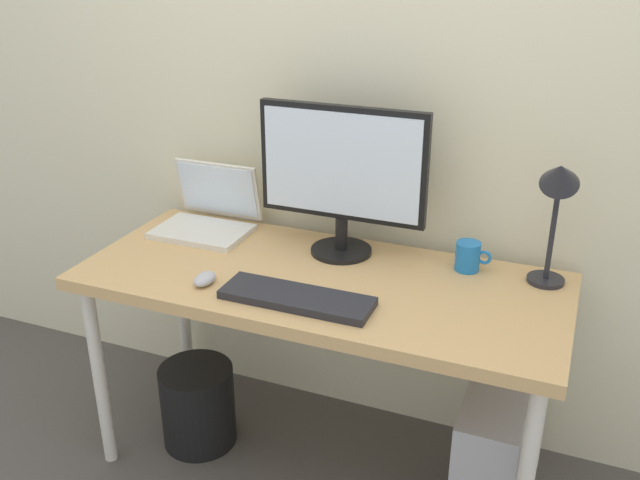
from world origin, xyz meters
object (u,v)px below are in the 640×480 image
at_px(keyboard, 297,298).
at_px(computer_tower, 489,457).
at_px(desk, 320,294).
at_px(mouse, 205,279).
at_px(laptop, 209,213).
at_px(coffee_mug, 468,256).
at_px(monitor, 342,172).
at_px(desk_lamp, 557,194).
at_px(wastebasket, 198,405).

bearing_deg(keyboard, computer_tower, 16.52).
xyz_separation_m(desk, mouse, (-0.30, -0.18, 0.08)).
distance_m(keyboard, mouse, 0.30).
height_order(laptop, coffee_mug, laptop).
bearing_deg(keyboard, monitor, 90.15).
distance_m(monitor, keyboard, 0.45).
relative_size(mouse, computer_tower, 0.21).
bearing_deg(keyboard, laptop, 143.25).
relative_size(laptop, mouse, 3.56).
bearing_deg(laptop, coffee_mug, 0.68).
relative_size(monitor, laptop, 1.70).
relative_size(desk, computer_tower, 3.54).
bearing_deg(desk_lamp, monitor, -179.96).
height_order(mouse, wastebasket, mouse).
height_order(desk, wastebasket, desk).
relative_size(laptop, desk_lamp, 0.77).
xyz_separation_m(mouse, wastebasket, (-0.15, 0.13, -0.59)).
xyz_separation_m(mouse, coffee_mug, (0.71, 0.39, 0.03)).
relative_size(keyboard, mouse, 4.89).
bearing_deg(desk_lamp, coffee_mug, 173.38).
height_order(desk, keyboard, keyboard).
height_order(monitor, desk_lamp, monitor).
relative_size(desk, monitor, 2.73).
bearing_deg(coffee_mug, desk, -152.65).
xyz_separation_m(keyboard, mouse, (-0.30, -0.00, 0.01)).
bearing_deg(desk, laptop, 158.26).
xyz_separation_m(desk, coffee_mug, (0.41, 0.21, 0.11)).
height_order(desk, coffee_mug, coffee_mug).
bearing_deg(desk_lamp, wastebasket, -167.72).
height_order(monitor, computer_tower, monitor).
distance_m(desk_lamp, coffee_mug, 0.34).
relative_size(monitor, keyboard, 1.24).
xyz_separation_m(monitor, computer_tower, (0.56, -0.19, -0.79)).
xyz_separation_m(coffee_mug, wastebasket, (-0.85, -0.26, -0.62)).
bearing_deg(computer_tower, keyboard, -163.48).
bearing_deg(monitor, laptop, 178.08).
distance_m(keyboard, computer_tower, 0.79).
distance_m(desk_lamp, computer_tower, 0.83).
distance_m(desk, desk_lamp, 0.76).
bearing_deg(laptop, mouse, -61.63).
bearing_deg(desk, computer_tower, -0.97).
height_order(monitor, coffee_mug, monitor).
height_order(desk, computer_tower, desk).
height_order(coffee_mug, wastebasket, coffee_mug).
bearing_deg(computer_tower, monitor, 161.04).
height_order(mouse, computer_tower, mouse).
height_order(laptop, wastebasket, laptop).
xyz_separation_m(laptop, computer_tower, (1.07, -0.21, -0.57)).
xyz_separation_m(coffee_mug, computer_tower, (0.15, -0.22, -0.56)).
relative_size(monitor, coffee_mug, 4.88).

